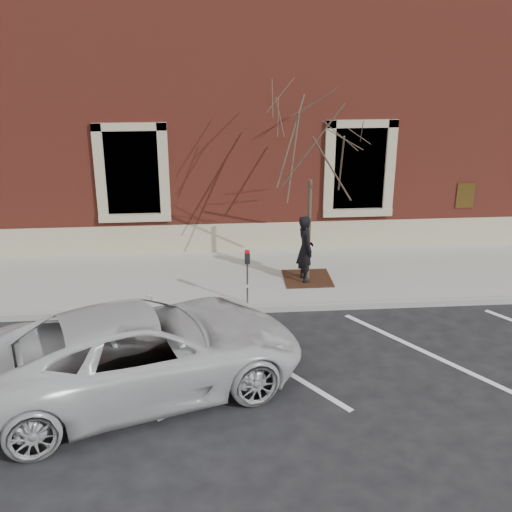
{
  "coord_description": "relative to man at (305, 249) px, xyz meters",
  "views": [
    {
      "loc": [
        -1.08,
        -13.03,
        6.33
      ],
      "look_at": [
        0.0,
        0.6,
        1.1
      ],
      "focal_mm": 45.0,
      "sensor_mm": 36.0,
      "label": 1
    }
  ],
  "objects": [
    {
      "name": "parking_meter",
      "position": [
        -1.48,
        -1.16,
        0.05
      ],
      "size": [
        0.12,
        0.09,
        1.27
      ],
      "rotation": [
        0.0,
        0.0,
        -0.06
      ],
      "color": "#595B60",
      "rests_on": "sidewalk_near"
    },
    {
      "name": "sapling",
      "position": [
        0.09,
        0.11,
        2.36
      ],
      "size": [
        2.74,
        2.74,
        4.56
      ],
      "color": "#4E3D2F",
      "rests_on": "sidewalk_near"
    },
    {
      "name": "curb_near",
      "position": [
        -1.24,
        -1.33,
        -0.91
      ],
      "size": [
        40.0,
        0.12,
        0.15
      ],
      "primitive_type": "cube",
      "color": "#9E9E99",
      "rests_on": "ground"
    },
    {
      "name": "building_civic",
      "position": [
        -1.24,
        6.46,
        3.01
      ],
      "size": [
        40.0,
        8.62,
        8.0
      ],
      "color": "maroon",
      "rests_on": "ground"
    },
    {
      "name": "parking_stripes",
      "position": [
        -1.24,
        -3.48,
        -0.98
      ],
      "size": [
        28.0,
        4.4,
        0.01
      ],
      "primitive_type": null,
      "color": "silver",
      "rests_on": "ground"
    },
    {
      "name": "ground",
      "position": [
        -1.24,
        -1.28,
        -0.98
      ],
      "size": [
        120.0,
        120.0,
        0.0
      ],
      "primitive_type": "plane",
      "color": "#28282B",
      "rests_on": "ground"
    },
    {
      "name": "white_truck",
      "position": [
        -3.53,
        -4.35,
        -0.19
      ],
      "size": [
        6.24,
        4.33,
        1.58
      ],
      "primitive_type": "imported",
      "rotation": [
        0.0,
        0.0,
        1.9
      ],
      "color": "silver",
      "rests_on": "ground"
    },
    {
      "name": "tree_grate",
      "position": [
        0.09,
        0.11,
        -0.82
      ],
      "size": [
        1.15,
        1.15,
        0.03
      ],
      "primitive_type": "cube",
      "color": "#3F2014",
      "rests_on": "sidewalk_near"
    },
    {
      "name": "sidewalk_near",
      "position": [
        -1.24,
        0.47,
        -0.91
      ],
      "size": [
        40.0,
        3.5,
        0.15
      ],
      "primitive_type": "cube",
      "color": "#9F9F95",
      "rests_on": "ground"
    },
    {
      "name": "man",
      "position": [
        0.0,
        0.0,
        0.0
      ],
      "size": [
        0.49,
        0.66,
        1.66
      ],
      "primitive_type": "imported",
      "rotation": [
        0.0,
        0.0,
        1.73
      ],
      "color": "black",
      "rests_on": "sidewalk_near"
    }
  ]
}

